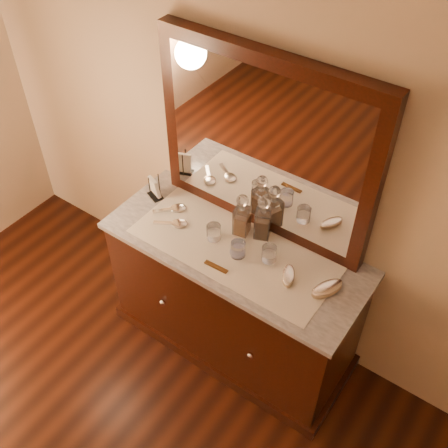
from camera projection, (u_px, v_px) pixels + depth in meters
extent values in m
plane|color=tan|center=(271.00, 134.00, 2.61)|extent=(4.50, 4.50, 0.00)
cube|color=black|center=(234.00, 299.00, 3.13)|extent=(1.40, 0.55, 0.82)
cube|color=black|center=(233.00, 335.00, 3.38)|extent=(1.46, 0.59, 0.08)
sphere|color=silver|center=(163.00, 302.00, 3.06)|extent=(0.04, 0.04, 0.04)
sphere|color=silver|center=(250.00, 355.00, 2.81)|extent=(0.04, 0.04, 0.04)
cube|color=silver|center=(235.00, 249.00, 2.83)|extent=(1.44, 0.59, 0.03)
cube|color=black|center=(265.00, 147.00, 2.61)|extent=(1.20, 0.08, 1.00)
cube|color=white|center=(261.00, 151.00, 2.59)|extent=(1.06, 0.01, 0.86)
cube|color=silver|center=(233.00, 249.00, 2.81)|extent=(1.10, 0.45, 0.00)
cylinder|color=white|center=(237.00, 252.00, 2.78)|extent=(0.08, 0.08, 0.01)
cube|color=brown|center=(216.00, 267.00, 2.71)|extent=(0.13, 0.03, 0.01)
cube|color=black|center=(156.00, 196.00, 3.11)|extent=(0.12, 0.09, 0.01)
cylinder|color=black|center=(150.00, 188.00, 3.05)|extent=(0.01, 0.01, 0.15)
cylinder|color=black|center=(159.00, 184.00, 3.07)|extent=(0.01, 0.01, 0.15)
cube|color=white|center=(154.00, 187.00, 3.06)|extent=(0.09, 0.06, 0.12)
cube|color=brown|center=(242.00, 224.00, 2.85)|extent=(0.08, 0.08, 0.12)
cube|color=white|center=(242.00, 221.00, 2.84)|extent=(0.09, 0.09, 0.17)
cylinder|color=white|center=(242.00, 207.00, 2.77)|extent=(0.04, 0.04, 0.03)
sphere|color=white|center=(242.00, 200.00, 2.74)|extent=(0.08, 0.08, 0.06)
cube|color=brown|center=(262.00, 227.00, 2.83)|extent=(0.09, 0.09, 0.12)
cube|color=white|center=(263.00, 224.00, 2.82)|extent=(0.11, 0.11, 0.17)
cylinder|color=white|center=(264.00, 210.00, 2.75)|extent=(0.05, 0.05, 0.03)
sphere|color=white|center=(264.00, 203.00, 2.71)|extent=(0.09, 0.09, 0.07)
ellipsoid|color=tan|center=(288.00, 277.00, 2.65)|extent=(0.12, 0.15, 0.02)
ellipsoid|color=silver|center=(289.00, 275.00, 2.64)|extent=(0.12, 0.15, 0.02)
ellipsoid|color=tan|center=(327.00, 290.00, 2.59)|extent=(0.14, 0.19, 0.03)
ellipsoid|color=silver|center=(327.00, 287.00, 2.58)|extent=(0.14, 0.19, 0.03)
ellipsoid|color=silver|center=(178.00, 208.00, 3.02)|extent=(0.12, 0.12, 0.02)
cube|color=silver|center=(163.00, 210.00, 3.01)|extent=(0.10, 0.10, 0.01)
ellipsoid|color=silver|center=(179.00, 223.00, 2.93)|extent=(0.12, 0.11, 0.02)
cube|color=silver|center=(164.00, 223.00, 2.94)|extent=(0.11, 0.08, 0.01)
cylinder|color=white|center=(238.00, 249.00, 2.74)|extent=(0.08, 0.08, 0.09)
cylinder|color=white|center=(214.00, 232.00, 2.83)|extent=(0.08, 0.08, 0.09)
cylinder|color=white|center=(269.00, 254.00, 2.72)|extent=(0.08, 0.08, 0.09)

